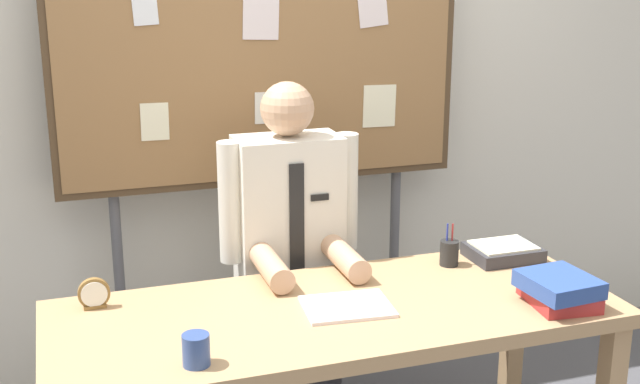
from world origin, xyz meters
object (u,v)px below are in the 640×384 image
Objects in this scene: pen_holder at (449,253)px; bulletin_board at (262,66)px; coffee_mug at (196,350)px; paper_tray at (503,252)px; book_stack at (559,290)px; person at (290,276)px; open_notebook at (347,307)px; desk_clock at (94,295)px; desk at (336,332)px.

bulletin_board is at bearing 127.83° from pen_holder.
paper_tray is (1.26, 0.48, -0.02)m from coffee_mug.
paper_tray is at bearing 20.63° from coffee_mug.
person is at bearing 133.06° from book_stack.
person is 5.02× the size of open_notebook.
bulletin_board is 12.40× the size of pen_holder.
desk_clock is 1.28m from pen_holder.
open_notebook is at bearing -32.14° from desk.
bulletin_board is at bearing 122.05° from book_stack.
open_notebook is at bearing -86.75° from person.
open_notebook is (0.03, -0.93, -0.68)m from bulletin_board.
desk_clock reaches higher than desk.
person is at bearing 57.38° from coffee_mug.
book_stack is 2.80× the size of coffee_mug.
open_notebook is at bearing -153.38° from pen_holder.
person reaches higher than desk_clock.
desk is 6.59× the size of open_notebook.
open_notebook is at bearing -88.06° from bulletin_board.
desk_clock is at bearing 161.32° from open_notebook.
paper_tray is at bearing 16.60° from desk.
pen_holder is (0.53, -0.31, 0.14)m from person.
person reaches higher than coffee_mug.
bulletin_board is at bearing 41.51° from desk_clock.
bulletin_board is (0.00, 0.91, 0.77)m from desk.
open_notebook is 2.74× the size of desk_clock.
coffee_mug is (-0.51, -0.25, 0.14)m from desk.
person is 8.93× the size of pen_holder.
desk_clock reaches higher than open_notebook.
desk_clock is at bearing 179.30° from pen_holder.
bulletin_board is at bearing 137.83° from paper_tray.
person is 0.83m from paper_tray.
coffee_mug is (-1.21, -0.04, -0.01)m from book_stack.
bulletin_board is 1.15m from open_notebook.
paper_tray is at bearing -22.56° from person.
bulletin_board is at bearing 89.98° from desk.
person reaches higher than pen_holder.
paper_tray is at bearing -0.98° from pen_holder.
desk is 1.20m from bulletin_board.
book_stack is 1.53m from desk_clock.
bulletin_board reaches higher than desk.
book_stack is at bearing -46.94° from person.
pen_holder is at bearing -0.70° from desk_clock.
desk is 7.21× the size of paper_tray.
desk is 0.75m from book_stack.
paper_tray is at bearing 83.21° from book_stack.
bulletin_board is 21.27× the size of coffee_mug.
pen_holder is (0.50, 0.25, 0.04)m from open_notebook.
coffee_mug is at bearing -155.16° from pen_holder.
coffee_mug is at bearing -156.85° from open_notebook.
desk_clock is at bearing 161.95° from desk.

